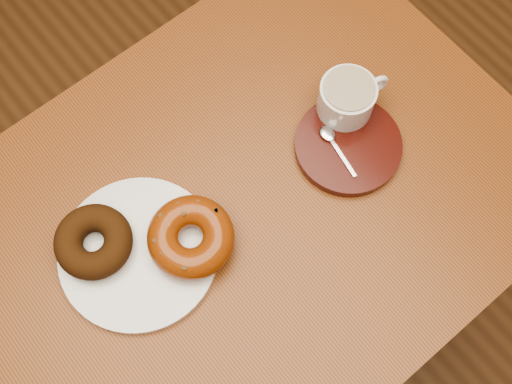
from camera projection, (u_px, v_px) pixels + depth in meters
ground at (104, 279)px, 1.70m from camera, size 6.00×6.00×0.00m
cafe_table at (247, 231)px, 1.04m from camera, size 0.86×0.65×0.81m
donut_plate at (139, 253)px, 0.89m from camera, size 0.25×0.25×0.01m
donut_cinnamon at (93, 242)px, 0.87m from camera, size 0.12×0.12×0.04m
donut_caramel at (191, 237)px, 0.87m from camera, size 0.16×0.16×0.04m
saucer at (348, 146)px, 0.95m from camera, size 0.17×0.17×0.02m
coffee_cup at (348, 97)px, 0.93m from camera, size 0.11×0.08×0.06m
teaspoon at (330, 138)px, 0.94m from camera, size 0.03×0.09×0.01m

